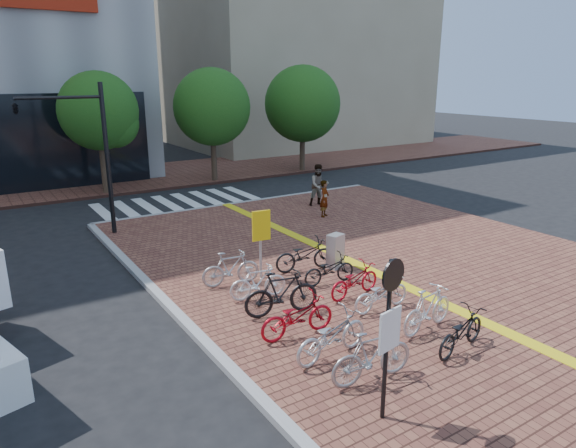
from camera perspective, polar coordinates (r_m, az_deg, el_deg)
ground at (r=13.28m, az=8.60°, el=-10.14°), size 120.00×120.00×0.00m
kerb_north at (r=24.26m, az=-4.78°, el=2.35°), size 14.00×0.25×0.15m
far_sidewalk at (r=31.42m, az=-17.50°, el=4.83°), size 70.00×8.00×0.15m
building_beige at (r=48.52m, az=-0.30°, el=19.89°), size 20.00×18.00×18.00m
crosswalk at (r=25.05m, az=-12.00°, el=2.33°), size 7.50×4.00×0.01m
street_trees at (r=29.40m, az=-6.52°, el=12.66°), size 16.20×4.60×6.35m
bike_0 at (r=10.24m, az=9.33°, el=-14.25°), size 1.86×0.72×1.09m
bike_1 at (r=10.94m, az=4.86°, el=-12.24°), size 1.97×0.87×1.00m
bike_2 at (r=11.73m, az=1.03°, el=-10.21°), size 1.88×0.75×0.97m
bike_3 at (r=12.67m, az=-0.72°, el=-7.68°), size 1.98×0.92×1.15m
bike_4 at (r=13.60m, az=-3.35°, el=-6.46°), size 1.61×0.72×0.94m
bike_5 at (r=14.51m, az=-6.39°, el=-4.91°), size 1.72×0.72×1.00m
bike_6 at (r=11.75m, az=18.66°, el=-11.23°), size 1.82×0.93×0.91m
bike_7 at (r=12.36m, az=15.27°, el=-9.11°), size 1.84×0.74×1.07m
bike_8 at (r=13.18m, az=10.32°, el=-7.59°), size 1.70×0.63×0.89m
bike_9 at (r=13.85m, az=7.39°, el=-6.22°), size 1.76×0.78×0.90m
bike_10 at (r=14.61m, az=4.61°, el=-5.05°), size 1.65×0.72×0.84m
bike_11 at (r=15.51m, az=1.85°, el=-3.44°), size 1.96×0.99×0.98m
pedestrian_a at (r=21.44m, az=4.09°, el=2.84°), size 0.67×0.63×1.54m
pedestrian_b at (r=23.26m, az=3.47°, el=4.35°), size 1.05×0.90×1.88m
utility_box at (r=15.77m, az=5.28°, el=-3.01°), size 0.57×0.47×1.07m
yellow_sign at (r=14.65m, az=-3.03°, el=-0.87°), size 0.55×0.16×2.03m
notice_sign at (r=8.65m, az=11.20°, el=-10.53°), size 0.54×0.17×2.94m
traffic_light_pole at (r=19.48m, az=-23.35°, el=9.25°), size 2.95×1.14×5.49m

